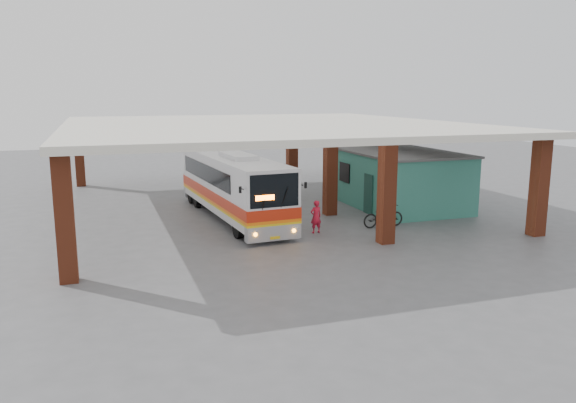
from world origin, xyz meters
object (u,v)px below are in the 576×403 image
Objects in this scene: motorcycle at (383,216)px; pedestrian at (316,217)px; coach_bus at (233,185)px; red_chair at (329,193)px.

pedestrian reaches higher than motorcycle.
pedestrian is at bearing -60.70° from coach_bus.
pedestrian is (-3.43, -0.01, 0.20)m from motorcycle.
red_chair is at bearing 21.13° from coach_bus.
coach_bus reaches higher than motorcycle.
red_chair is (0.38, 7.40, -0.16)m from motorcycle.
motorcycle is at bearing 170.98° from pedestrian.
coach_bus reaches higher than red_chair.
motorcycle is 3.44m from pedestrian.
motorcycle is (6.26, -4.27, -1.13)m from coach_bus.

